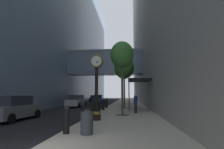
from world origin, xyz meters
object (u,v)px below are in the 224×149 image
at_px(bollard_sixth, 107,103).
at_px(car_black_near, 95,99).
at_px(bollard_third, 93,108).
at_px(car_silver_mid, 76,101).
at_px(trash_bin, 87,121).
at_px(bollard_second, 83,112).
at_px(street_clock, 96,83).
at_px(street_tree_near, 122,55).
at_px(car_grey_far, 13,108).
at_px(bollard_fifth, 103,104).
at_px(car_blue_trailing, 99,99).
at_px(street_tree_mid_near, 124,68).
at_px(bollard_fourth, 99,106).
at_px(pedestrian_walking, 136,102).
at_px(bollard_nearest, 67,119).

relative_size(bollard_sixth, car_black_near, 0.26).
xyz_separation_m(bollard_third, car_silver_mid, (-4.85, 11.80, 0.06)).
bearing_deg(car_silver_mid, trash_bin, -71.69).
bearing_deg(bollard_sixth, bollard_second, -90.00).
height_order(street_clock, street_tree_near, street_tree_near).
bearing_deg(street_tree_near, car_black_near, 105.72).
distance_m(bollard_third, car_black_near, 27.49).
bearing_deg(car_grey_far, bollard_fifth, 51.69).
relative_size(street_tree_near, trash_bin, 5.78).
relative_size(car_black_near, car_blue_trailing, 0.96).
distance_m(street_clock, street_tree_mid_near, 10.40).
relative_size(street_tree_near, street_tree_mid_near, 0.96).
distance_m(bollard_fourth, trash_bin, 8.36).
height_order(bollard_third, bollard_sixth, same).
distance_m(bollard_second, trash_bin, 2.94).
bearing_deg(car_blue_trailing, pedestrian_walking, -70.96).
xyz_separation_m(bollard_sixth, car_silver_mid, (-4.85, 3.53, 0.06)).
height_order(street_tree_mid_near, pedestrian_walking, street_tree_mid_near).
height_order(bollard_nearest, car_blue_trailing, car_blue_trailing).
bearing_deg(car_blue_trailing, bollard_fourth, -80.32).
xyz_separation_m(bollard_sixth, trash_bin, (0.90, -13.82, -0.08)).
distance_m(bollard_fifth, car_blue_trailing, 16.52).
xyz_separation_m(street_tree_near, trash_bin, (-1.24, -6.94, -4.36)).
height_order(car_silver_mid, car_blue_trailing, car_silver_mid).
relative_size(bollard_sixth, street_tree_near, 0.20).
distance_m(car_black_near, car_silver_mid, 15.22).
relative_size(bollard_second, pedestrian_walking, 0.68).
bearing_deg(bollard_third, bollard_sixth, 90.00).
height_order(street_tree_near, street_tree_mid_near, street_tree_mid_near).
distance_m(bollard_fifth, trash_bin, 11.10).
bearing_deg(bollard_nearest, street_tree_mid_near, 81.32).
distance_m(bollard_second, bollard_fourth, 5.51).
bearing_deg(street_tree_near, trash_bin, -100.16).
relative_size(street_clock, bollard_second, 3.75).
xyz_separation_m(bollard_nearest, bollard_fourth, (0.00, 8.27, 0.00)).
bearing_deg(street_tree_near, street_clock, -119.38).
bearing_deg(bollard_fifth, street_clock, -85.65).
bearing_deg(car_silver_mid, pedestrian_walking, -47.73).
distance_m(car_silver_mid, car_blue_trailing, 10.04).
distance_m(bollard_third, car_grey_far, 5.52).
bearing_deg(street_tree_near, bollard_fourth, 147.48).
bearing_deg(bollard_sixth, car_silver_mid, 143.91).
bearing_deg(bollard_second, bollard_fifth, 90.00).
bearing_deg(car_silver_mid, car_grey_far, -92.29).
height_order(pedestrian_walking, car_black_near, pedestrian_walking).
height_order(bollard_fourth, street_tree_near, street_tree_near).
relative_size(bollard_sixth, pedestrian_walking, 0.68).
bearing_deg(street_tree_mid_near, bollard_sixth, -173.77).
bearing_deg(bollard_second, bollard_third, 90.00).
relative_size(bollard_third, car_grey_far, 0.28).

